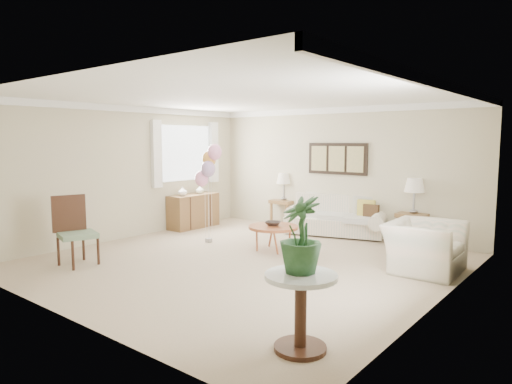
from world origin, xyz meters
The scene contains 18 objects.
ground_plane centered at (0.00, 0.00, 0.00)m, with size 6.00×6.00×0.00m, color tan.
room_shell centered at (-0.11, 0.09, 1.63)m, with size 6.04×6.04×2.60m.
wall_art_triptych centered at (0.00, 2.96, 1.55)m, with size 1.35×0.06×0.65m.
sofa centered at (0.10, 2.81, 0.32)m, with size 2.38×1.33×0.80m.
end_table_left centered at (-1.36, 2.99, 0.49)m, with size 0.53×0.49×0.58m.
end_table_right centered at (1.65, 2.91, 0.49)m, with size 0.54×0.49×0.59m.
lamp_left centered at (-1.36, 2.99, 1.05)m, with size 0.35×0.35×0.61m.
lamp_right centered at (1.65, 2.91, 1.08)m, with size 0.37×0.37×0.65m.
coffee_table centered at (-0.09, 0.88, 0.41)m, with size 0.87×0.87×0.44m.
decor_bowl centered at (-0.12, 0.91, 0.48)m, with size 0.28×0.28×0.07m, color #2C2420.
armchair centered at (2.41, 1.26, 0.37)m, with size 1.13×0.98×0.73m, color beige.
side_table centered at (2.39, -2.05, 0.55)m, with size 0.67×0.67×0.72m.
potted_plant centered at (2.36, -2.02, 1.07)m, with size 0.39×0.39×0.70m, color #1C441D.
accent_chair centered at (-1.97, -1.77, 0.56)m, with size 0.66×0.66×1.08m.
credenza centered at (-2.76, 1.50, 0.37)m, with size 0.46×1.20×0.74m.
vase_white centered at (-2.74, 1.17, 0.84)m, with size 0.19×0.19×0.20m, color white.
vase_sage centered at (-2.74, 1.69, 0.83)m, with size 0.18×0.18×0.19m, color beige.
balloon_cluster centered at (-1.42, 0.63, 1.47)m, with size 0.52×0.37×1.87m.
Camera 1 is at (4.59, -5.44, 1.93)m, focal length 32.00 mm.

